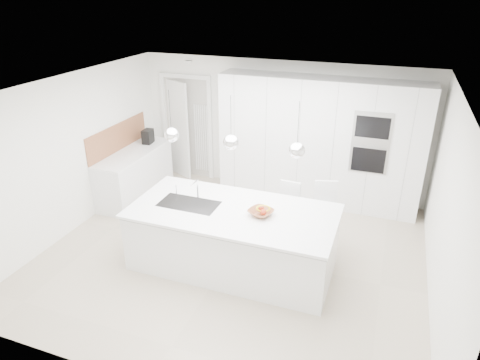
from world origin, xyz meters
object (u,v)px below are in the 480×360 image
(espresso_machine, at_px, (148,136))
(bar_stool_right, at_px, (322,217))
(island_base, at_px, (232,241))
(fruit_bowl, at_px, (261,212))
(bar_stool_left, at_px, (287,215))

(espresso_machine, relative_size, bar_stool_right, 0.25)
(island_base, xyz_separation_m, espresso_machine, (-2.53, 2.02, 0.60))
(espresso_machine, height_order, bar_stool_right, espresso_machine)
(fruit_bowl, distance_m, bar_stool_right, 1.18)
(island_base, relative_size, espresso_machine, 10.37)
(island_base, distance_m, fruit_bowl, 0.65)
(fruit_bowl, relative_size, espresso_machine, 1.19)
(bar_stool_left, height_order, bar_stool_right, bar_stool_right)
(bar_stool_left, bearing_deg, bar_stool_right, 9.09)
(fruit_bowl, height_order, bar_stool_right, bar_stool_right)
(island_base, relative_size, fruit_bowl, 8.70)
(bar_stool_right, bearing_deg, bar_stool_left, 169.34)
(fruit_bowl, bearing_deg, island_base, -173.86)
(espresso_machine, height_order, bar_stool_left, espresso_machine)
(espresso_machine, xyz_separation_m, bar_stool_right, (3.63, -1.12, -0.50))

